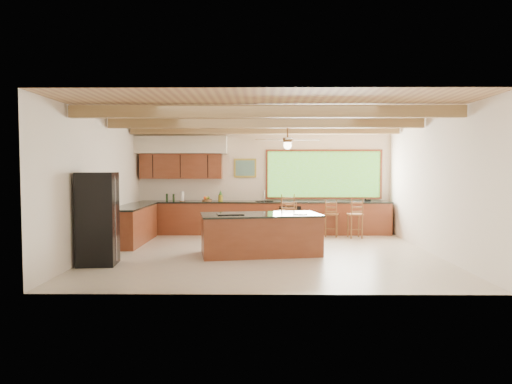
{
  "coord_description": "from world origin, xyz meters",
  "views": [
    {
      "loc": [
        -0.12,
        -9.83,
        1.85
      ],
      "look_at": [
        -0.22,
        0.8,
        1.29
      ],
      "focal_mm": 32.0,
      "sensor_mm": 36.0,
      "label": 1
    }
  ],
  "objects": [
    {
      "name": "ground",
      "position": [
        0.0,
        0.0,
        0.0
      ],
      "size": [
        7.2,
        7.2,
        0.0
      ],
      "primitive_type": "plane",
      "color": "beige",
      "rests_on": "ground"
    },
    {
      "name": "counter_run",
      "position": [
        -0.82,
        2.52,
        0.46
      ],
      "size": [
        7.12,
        3.1,
        1.23
      ],
      "color": "brown",
      "rests_on": "ground"
    },
    {
      "name": "bar_stool_d",
      "position": [
        2.39,
        2.15,
        0.62
      ],
      "size": [
        0.41,
        0.41,
        1.04
      ],
      "rotation": [
        0.0,
        0.0,
        0.11
      ],
      "color": "brown",
      "rests_on": "ground"
    },
    {
      "name": "bar_stool_a",
      "position": [
        0.58,
        2.16,
        0.69
      ],
      "size": [
        0.49,
        0.49,
        1.17
      ],
      "rotation": [
        0.0,
        0.0,
        0.17
      ],
      "color": "brown",
      "rests_on": "ground"
    },
    {
      "name": "refrigerator",
      "position": [
        -3.22,
        -1.21,
        0.88
      ],
      "size": [
        0.75,
        0.74,
        1.77
      ],
      "rotation": [
        0.0,
        0.0,
        0.1
      ],
      "color": "black",
      "rests_on": "ground"
    },
    {
      "name": "bar_stool_b",
      "position": [
        0.7,
        2.2,
        0.57
      ],
      "size": [
        0.36,
        0.36,
        0.96
      ],
      "rotation": [
        0.0,
        0.0,
        -0.05
      ],
      "color": "brown",
      "rests_on": "ground"
    },
    {
      "name": "room_shell",
      "position": [
        -0.17,
        0.65,
        2.21
      ],
      "size": [
        7.27,
        6.54,
        3.02
      ],
      "color": "silver",
      "rests_on": "ground"
    },
    {
      "name": "bar_stool_c",
      "position": [
        1.81,
        2.4,
        0.59
      ],
      "size": [
        0.44,
        0.44,
        1.0
      ],
      "rotation": [
        0.0,
        0.0,
        -0.26
      ],
      "color": "brown",
      "rests_on": "ground"
    },
    {
      "name": "island",
      "position": [
        -0.11,
        -0.14,
        0.44
      ],
      "size": [
        2.67,
        1.59,
        0.89
      ],
      "rotation": [
        0.0,
        0.0,
        0.17
      ],
      "color": "brown",
      "rests_on": "ground"
    }
  ]
}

